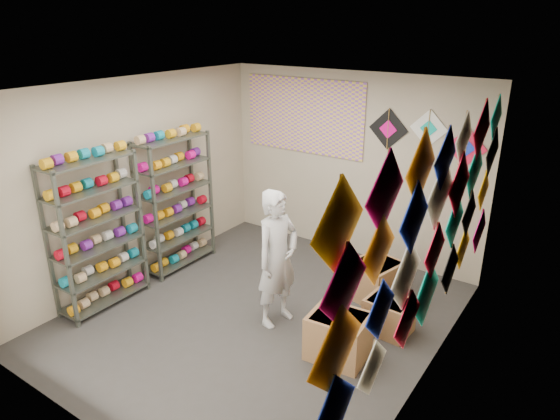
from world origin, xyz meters
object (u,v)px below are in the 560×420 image
Objects in this scene: shopkeeper at (277,259)px; carton_a at (338,336)px; shelf_rack_front at (97,234)px; shelf_rack_back at (176,203)px; carton_c at (375,280)px; carton_b at (389,316)px.

shopkeeper is 2.73× the size of carton_a.
shelf_rack_front is 3.09m from carton_a.
shelf_rack_back reaches higher than carton_c.
carton_c reaches higher than carton_a.
shelf_rack_front reaches higher than shopkeeper.
shelf_rack_back is 2.92m from carton_c.
shelf_rack_front is 1.16× the size of shopkeeper.
carton_a is (2.93, 0.71, -0.70)m from shelf_rack_front.
carton_c is (-0.18, 1.33, 0.00)m from carton_a.
carton_b is at bearing -39.83° from carton_c.
carton_c is at bearing -22.39° from shopkeeper.
carton_c is at bearing 15.13° from shelf_rack_back.
carton_a is 1.21× the size of carton_b.
shelf_rack_back reaches higher than carton_a.
carton_a is at bearing -11.39° from shelf_rack_back.
carton_b is (3.18, 0.14, -0.75)m from shelf_rack_back.
shelf_rack_back is 3.84× the size of carton_b.
shelf_rack_front reaches higher than carton_c.
carton_b is at bearing -54.99° from shopkeeper.
shelf_rack_back is (0.00, 1.30, 0.00)m from shelf_rack_front.
shopkeeper is at bearing -108.75° from carton_c.
carton_a is 1.34m from carton_c.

